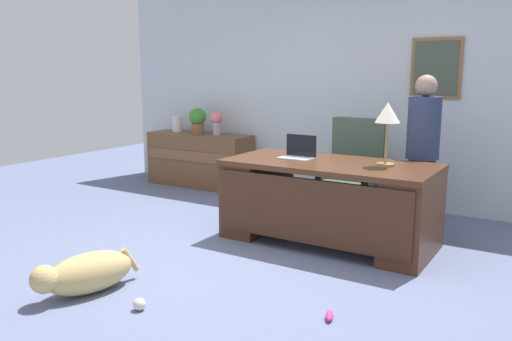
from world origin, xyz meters
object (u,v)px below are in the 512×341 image
(potted_plant, at_px, (198,120))
(armchair, at_px, (353,175))
(dog_lying, at_px, (85,273))
(dog_toy_bone, at_px, (329,316))
(person_standing, at_px, (422,153))
(dog_toy_ball, at_px, (139,304))
(vase_empty, at_px, (177,124))
(credenza, at_px, (200,160))
(laptop, at_px, (298,153))
(vase_with_flowers, at_px, (217,121))
(desk_lamp, at_px, (388,117))
(desk, at_px, (328,199))

(potted_plant, bearing_deg, armchair, -10.23)
(dog_lying, height_order, potted_plant, potted_plant)
(dog_toy_bone, bearing_deg, person_standing, 90.62)
(dog_toy_bone, bearing_deg, armchair, 108.51)
(armchair, height_order, dog_toy_ball, armchair)
(armchair, relative_size, vase_empty, 4.86)
(potted_plant, bearing_deg, dog_toy_ball, -57.85)
(credenza, distance_m, laptop, 2.64)
(armchair, xyz_separation_m, vase_empty, (-2.87, 0.45, 0.37))
(credenza, xyz_separation_m, dog_lying, (1.57, -3.38, -0.22))
(vase_empty, bearing_deg, laptop, -26.44)
(vase_with_flowers, distance_m, potted_plant, 0.33)
(credenza, xyz_separation_m, desk_lamp, (3.10, -1.28, 0.85))
(desk_lamp, height_order, dog_toy_bone, desk_lamp)
(dog_lying, height_order, dog_toy_ball, dog_lying)
(armchair, xyz_separation_m, dog_toy_ball, (-0.37, -2.93, -0.45))
(person_standing, distance_m, dog_lying, 3.34)
(desk, distance_m, armchair, 0.93)
(desk, distance_m, vase_empty, 3.32)
(credenza, bearing_deg, desk_lamp, -22.38)
(desk_lamp, bearing_deg, vase_with_flowers, 155.39)
(dog_toy_ball, bearing_deg, dog_lying, -179.78)
(vase_empty, distance_m, dog_toy_ball, 4.28)
(person_standing, bearing_deg, armchair, 171.61)
(person_standing, bearing_deg, vase_with_flowers, 169.13)
(vase_with_flowers, xyz_separation_m, vase_empty, (-0.70, 0.00, -0.08))
(dog_toy_bone, bearing_deg, vase_with_flowers, 136.41)
(desk, xyz_separation_m, vase_empty, (-2.99, 1.37, 0.43))
(person_standing, xyz_separation_m, desk_lamp, (-0.14, -0.72, 0.41))
(person_standing, bearing_deg, credenza, 170.17)
(desk, height_order, desk_lamp, desk_lamp)
(dog_toy_ball, distance_m, dog_toy_bone, 1.29)
(laptop, bearing_deg, vase_with_flowers, 145.85)
(potted_plant, xyz_separation_m, dog_toy_bone, (3.28, -2.81, -0.92))
(vase_with_flowers, bearing_deg, laptop, -34.15)
(person_standing, xyz_separation_m, dog_toy_bone, (0.02, -2.25, -0.78))
(desk, bearing_deg, potted_plant, 152.28)
(potted_plant, relative_size, dog_toy_ball, 4.15)
(desk, height_order, person_standing, person_standing)
(desk, distance_m, credenza, 2.93)
(dog_lying, distance_m, potted_plant, 3.82)
(credenza, bearing_deg, dog_toy_ball, -58.08)
(armchair, bearing_deg, person_standing, -8.39)
(desk_lamp, xyz_separation_m, dog_toy_ball, (-1.00, -2.10, -1.18))
(vase_with_flowers, xyz_separation_m, potted_plant, (-0.33, 0.00, 0.00))
(credenza, distance_m, armchair, 2.52)
(armchair, distance_m, dog_toy_ball, 2.98)
(laptop, relative_size, vase_empty, 1.41)
(dog_lying, distance_m, dog_toy_bone, 1.79)
(desk, relative_size, potted_plant, 5.40)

